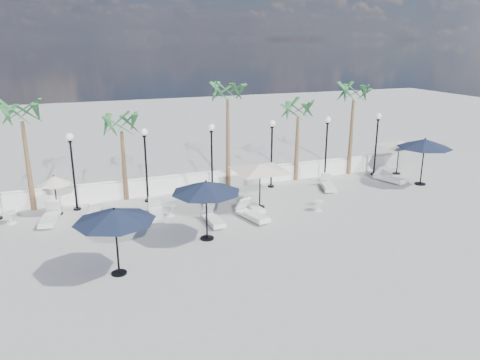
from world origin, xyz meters
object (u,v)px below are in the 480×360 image
object	(u,v)px
lounger_5	(213,219)
parasol_cream_sq_a	(260,164)
lounger_2	(50,217)
parasol_cream_sq_b	(400,141)
lounger_3	(253,207)
lounger_6	(328,185)
lounger_7	(389,178)
parasol_navy_mid	(206,187)
lounger_4	(252,214)
parasol_cream_small	(54,181)
parasol_navy_right	(425,144)
parasol_navy_left	(114,216)
lounger_0	(102,219)
lounger_1	(156,212)

from	to	relation	value
lounger_5	parasol_cream_sq_a	size ratio (longest dim) A/B	0.38
lounger_2	parasol_cream_sq_b	bearing A→B (deg)	13.13
lounger_3	lounger_2	bearing A→B (deg)	162.59
lounger_6	lounger_7	xyz separation A→B (m)	(4.11, -0.09, 0.00)
parasol_navy_mid	lounger_4	bearing A→B (deg)	28.00
parasol_navy_mid	parasol_cream_small	size ratio (longest dim) A/B	1.48
lounger_3	lounger_4	world-z (taller)	lounger_4
lounger_3	parasol_navy_mid	bearing A→B (deg)	-147.62
lounger_4	parasol_navy_right	xyz separation A→B (m)	(11.20, 1.62, 2.16)
parasol_navy_right	lounger_7	bearing A→B (deg)	143.08
lounger_7	parasol_navy_left	xyz separation A→B (m)	(-16.30, -5.88, 1.99)
lounger_7	parasol_cream_sq_b	bearing A→B (deg)	20.50
lounger_5	lounger_0	bearing A→B (deg)	158.72
lounger_2	parasol_cream_sq_a	xyz separation A→B (m)	(9.79, -1.57, 1.99)
lounger_2	lounger_5	world-z (taller)	lounger_2
lounger_2	lounger_5	bearing A→B (deg)	-11.70
lounger_6	parasol_navy_mid	size ratio (longest dim) A/B	0.68
lounger_1	parasol_navy_mid	distance (m)	4.11
parasol_cream_sq_b	lounger_7	bearing A→B (deg)	-140.65
lounger_3	parasol_cream_sq_a	bearing A→B (deg)	24.39
lounger_3	parasol_cream_sq_b	xyz separation A→B (m)	(10.92, 2.88, 1.88)
lounger_3	parasol_cream_sq_b	distance (m)	11.45
parasol_navy_mid	lounger_2	bearing A→B (deg)	145.06
parasol_navy_left	parasol_navy_mid	world-z (taller)	parasol_navy_mid
lounger_7	parasol_navy_left	bearing A→B (deg)	-179.02
lounger_5	parasol_cream_sq_b	xyz separation A→B (m)	(13.28, 3.83, 1.86)
lounger_1	parasol_navy_left	bearing A→B (deg)	-107.48
parasol_cream_sq_a	lounger_3	bearing A→B (deg)	-149.45
lounger_1	parasol_navy_right	world-z (taller)	parasol_navy_right
lounger_2	lounger_7	bearing A→B (deg)	9.40
lounger_4	lounger_7	size ratio (longest dim) A/B	1.05
lounger_1	parasol_cream_sq_b	world-z (taller)	parasol_cream_sq_b
parasol_cream_sq_b	parasol_cream_small	size ratio (longest dim) A/B	2.31
lounger_4	lounger_6	distance (m)	6.33
lounger_7	parasol_cream_small	size ratio (longest dim) A/B	1.03
parasol_navy_right	lounger_0	bearing A→B (deg)	179.37
lounger_4	lounger_0	bearing A→B (deg)	150.12
lounger_2	parasol_navy_mid	world-z (taller)	parasol_navy_mid
parasol_navy_mid	parasol_navy_right	xyz separation A→B (m)	(13.84, 3.03, 0.13)
parasol_navy_right	lounger_1	bearing A→B (deg)	179.19
lounger_1	parasol_navy_right	distance (m)	15.51
lounger_2	lounger_7	world-z (taller)	lounger_2
parasol_navy_mid	lounger_7	bearing A→B (deg)	18.09
lounger_0	lounger_1	world-z (taller)	lounger_0
lounger_0	lounger_2	xyz separation A→B (m)	(-2.21, 1.11, -0.01)
parasol_navy_left	parasol_cream_small	distance (m)	7.47
parasol_navy_right	lounger_6	bearing A→B (deg)	168.42
lounger_1	parasol_cream_sq_a	size ratio (longest dim) A/B	0.42
lounger_2	parasol_cream_sq_b	xyz separation A→B (m)	(20.24, 1.03, 1.83)
lounger_4	parasol_navy_right	size ratio (longest dim) A/B	0.68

